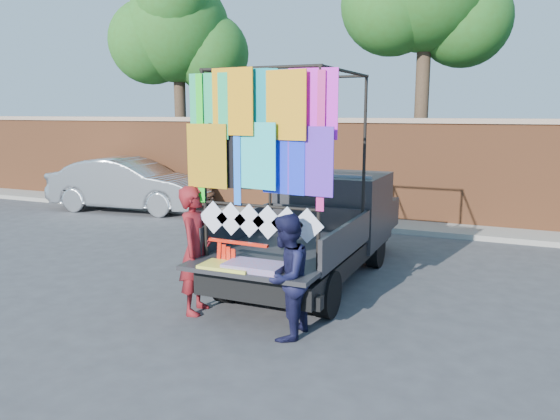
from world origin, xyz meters
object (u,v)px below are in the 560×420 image
at_px(woman, 196,250).
at_px(man, 286,277).
at_px(sedan, 130,184).
at_px(pickup_truck, 324,224).

relative_size(woman, man, 1.14).
bearing_deg(sedan, man, -137.32).
distance_m(woman, man, 1.52).
bearing_deg(woman, sedan, 33.22).
bearing_deg(sedan, pickup_truck, -123.25).
bearing_deg(pickup_truck, woman, -110.12).
distance_m(pickup_truck, man, 2.97).
bearing_deg(pickup_truck, sedan, 153.83).
distance_m(sedan, man, 9.84).
distance_m(sedan, woman, 8.54).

